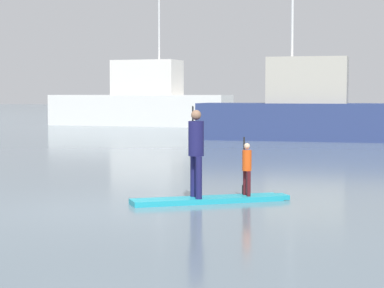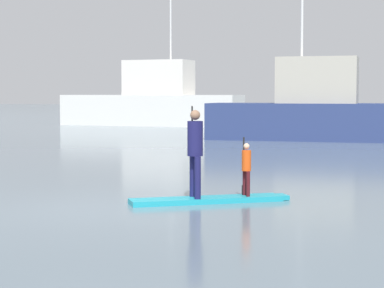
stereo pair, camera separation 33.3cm
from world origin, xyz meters
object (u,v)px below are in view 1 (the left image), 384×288
object	(u,v)px
paddler_adult	(196,147)
paddler_child_solo	(247,166)
paddleboard_near	(211,200)
fishing_boat_white_large	(141,102)
fishing_boat_green_midground	(305,112)

from	to	relation	value
paddler_adult	paddler_child_solo	bearing A→B (deg)	33.34
paddler_child_solo	paddler_adult	bearing A→B (deg)	-146.66
paddleboard_near	fishing_boat_white_large	xyz separation A→B (m)	(-12.89, 31.13, 1.49)
paddleboard_near	paddler_adult	distance (m)	1.06
paddler_adult	paddler_child_solo	distance (m)	1.11
paddler_child_solo	fishing_boat_white_large	bearing A→B (deg)	113.73
paddler_adult	fishing_boat_white_large	xyz separation A→B (m)	(-12.63, 31.28, 0.47)
paddler_child_solo	fishing_boat_green_midground	world-z (taller)	fishing_boat_green_midground
fishing_boat_white_large	fishing_boat_green_midground	bearing A→B (deg)	-43.64
paddleboard_near	fishing_boat_white_large	world-z (taller)	fishing_boat_white_large
paddler_child_solo	fishing_boat_green_midground	xyz separation A→B (m)	(-1.30, 19.08, 0.60)
fishing_boat_green_midground	paddler_child_solo	bearing A→B (deg)	-86.10
paddleboard_near	paddler_adult	xyz separation A→B (m)	(-0.25, -0.16, 1.02)
paddler_child_solo	paddleboard_near	bearing A→B (deg)	-146.01
paddleboard_near	fishing_boat_white_large	size ratio (longest dim) A/B	0.24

